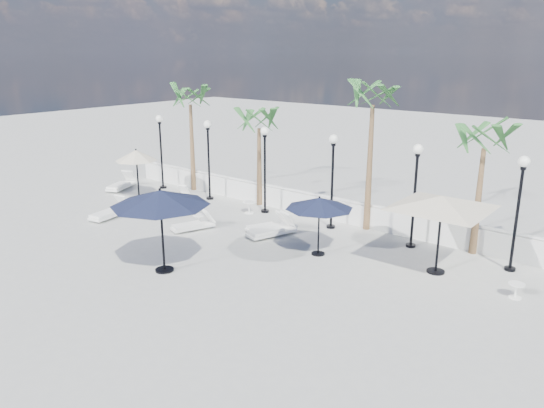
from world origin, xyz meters
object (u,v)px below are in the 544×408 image
Objects in this scene: parasol_navy_left at (160,198)px; parasol_cream_sq_a at (443,196)px; lounger_3 at (193,225)px; parasol_cream_small at (136,156)px; lounger_5 at (267,226)px; lounger_2 at (111,212)px; lounger_4 at (272,230)px; parasol_navy_mid at (319,203)px; lounger_1 at (177,197)px; lounger_0 at (122,184)px.

parasol_navy_left is 0.56× the size of parasol_cream_sq_a.
parasol_cream_small is (-5.56, 1.58, 1.90)m from lounger_3.
lounger_3 is 3.01m from lounger_5.
lounger_2 reaches higher than lounger_3.
lounger_4 reaches higher than lounger_2.
parasol_cream_sq_a is (3.90, 1.08, 0.70)m from parasol_navy_mid.
parasol_cream_sq_a is (13.38, 3.12, 2.33)m from lounger_2.
lounger_1 is at bearing 178.25° from parasol_cream_sq_a.
parasol_cream_small is at bearing -154.30° from lounger_5.
parasol_cream_small is at bearing -175.78° from lounger_3.
lounger_4 is 0.61m from lounger_5.
lounger_0 is 1.00× the size of lounger_4.
lounger_2 is 0.66× the size of parasol_navy_left.
lounger_5 is at bearing 164.70° from parasol_navy_mid.
lounger_0 is 0.89× the size of parasol_navy_mid.
parasol_navy_mid is 0.42× the size of parasol_cream_sq_a.
parasol_cream_small reaches higher than lounger_1.
lounger_2 is 1.13× the size of lounger_3.
lounger_3 is 1.03× the size of lounger_5.
lounger_4 reaches higher than lounger_5.
lounger_4 is at bearing -23.89° from lounger_1.
lounger_2 reaches higher than lounger_5.
parasol_navy_left reaches higher than lounger_3.
parasol_cream_sq_a is 14.92m from parasol_cream_small.
lounger_3 is (7.82, -2.20, -0.03)m from lounger_0.
lounger_2 is 0.98× the size of lounger_4.
lounger_5 is at bearing 163.94° from lounger_4.
lounger_4 is at bearing -1.10° from parasol_cream_small.
parasol_navy_left reaches higher than lounger_2.
parasol_navy_left is (-0.62, -4.88, 2.23)m from lounger_4.
lounger_0 is 10.80m from lounger_4.
lounger_2 is at bearing -167.86° from parasol_navy_mid.
parasol_navy_mid reaches higher than lounger_2.
parasol_cream_sq_a is at bearing 2.65° from lounger_2.
lounger_2 is 4.18m from lounger_3.
parasol_navy_left is 1.28× the size of parasol_cream_small.
parasol_navy_mid reaches higher than lounger_5.
parasol_navy_mid is at bearing 6.81° from lounger_4.
parasol_cream_sq_a is at bearing 32.28° from lounger_3.
lounger_3 is 4.75m from parasol_navy_left.
lounger_1 is 0.54× the size of parasol_navy_left.
lounger_1 is at bearing -161.63° from lounger_5.
lounger_0 is 3.00m from parasol_cream_small.
parasol_cream_sq_a is at bearing -17.17° from lounger_1.
parasol_cream_small reaches higher than lounger_2.
lounger_0 is 13.42m from parasol_navy_mid.
lounger_1 is (4.07, 0.21, -0.05)m from lounger_0.
parasol_navy_left reaches higher than lounger_5.
parasol_navy_left is at bearing -66.83° from lounger_5.
lounger_0 is at bearing 150.80° from parasol_navy_left.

